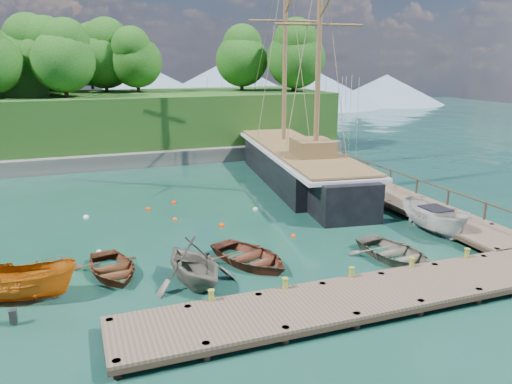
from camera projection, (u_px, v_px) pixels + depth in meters
ground at (262, 253)px, 24.78m from camera, size 160.00×160.00×0.00m
dock_near at (370, 295)px, 19.45m from camera, size 20.00×3.20×1.10m
dock_east at (380, 190)px, 34.86m from camera, size 3.20×24.00×1.10m
bollard_0 at (212, 315)px, 18.82m from camera, size 0.26×0.26×0.45m
bollard_1 at (285, 302)px, 19.83m from camera, size 0.26×0.26×0.45m
bollard_2 at (351, 290)px, 20.83m from camera, size 0.26×0.26×0.45m
bollard_3 at (410, 280)px, 21.84m from camera, size 0.26×0.26×0.45m
bollard_4 at (465, 270)px, 22.84m from camera, size 0.26×0.26×0.45m
rowboat_0 at (112, 274)px, 22.37m from camera, size 3.47×4.45×0.84m
rowboat_1 at (194, 284)px, 21.41m from camera, size 4.46×4.89×2.21m
rowboat_2 at (250, 264)px, 23.51m from camera, size 4.76×5.48×0.95m
rowboat_3 at (395, 260)px, 23.99m from camera, size 3.86×4.94×0.93m
motorboat_orange at (22, 300)px, 19.98m from camera, size 4.83×2.76×1.76m
cabin_boat_white at (433, 233)px, 27.69m from camera, size 1.94×4.89×1.87m
schooner at (298, 167)px, 38.77m from camera, size 7.88×28.28×20.90m
mooring_buoy_0 at (99, 253)px, 24.88m from camera, size 0.28×0.28×0.28m
mooring_buoy_1 at (175, 220)px, 29.86m from camera, size 0.30×0.30×0.30m
mooring_buoy_2 at (222, 226)px, 28.78m from camera, size 0.35×0.35×0.35m
mooring_buoy_3 at (255, 210)px, 31.85m from camera, size 0.34×0.34×0.34m
mooring_buoy_4 at (148, 210)px, 31.86m from camera, size 0.33×0.33×0.33m
mooring_buoy_5 at (174, 203)px, 33.30m from camera, size 0.33×0.33×0.33m
mooring_buoy_6 at (86, 218)px, 30.26m from camera, size 0.36×0.36×0.36m
mooring_buoy_7 at (293, 237)px, 27.08m from camera, size 0.28×0.28×0.28m
headland at (18, 100)px, 47.43m from camera, size 51.00×19.31×12.90m
distant_ridge at (144, 87)px, 88.48m from camera, size 117.00×40.00×10.00m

